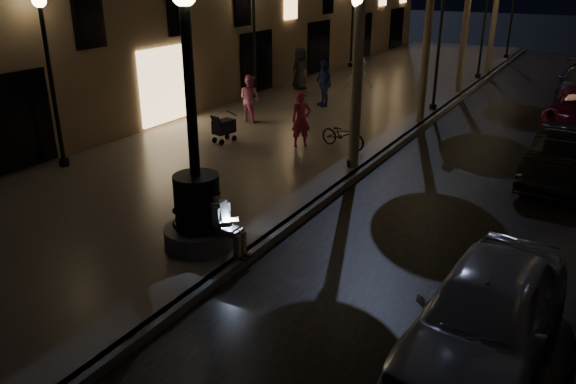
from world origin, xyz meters
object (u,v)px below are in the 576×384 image
Objects in this scene: lamp_curb_a at (356,57)px; lamp_curb_c at (485,16)px; pedestrian_white at (358,80)px; bicycle at (343,135)px; car_front at (486,313)px; stroller at (224,127)px; lamp_curb_d at (513,7)px; pedestrian_red at (301,120)px; pedestrian_blue at (324,83)px; lamp_curb_b at (440,30)px; fountain_lamppost at (197,199)px; lamp_left_c at (353,11)px; lamp_left_a at (48,57)px; pedestrian_dark at (300,68)px; seated_man_laptop at (223,220)px; lamp_left_b at (254,26)px; pedestrian_pink at (250,98)px; car_second at (565,157)px.

lamp_curb_a and lamp_curb_c have the same top height.
pedestrian_white is 1.21× the size of bicycle.
stroller is at bearing 149.10° from car_front.
lamp_curb_d reaches higher than stroller.
pedestrian_red is at bearing 137.74° from car_front.
pedestrian_white is 1.03× the size of pedestrian_blue.
fountain_lamppost is at bearing -92.86° from lamp_curb_b.
lamp_curb_b is 10.70m from lamp_left_c.
lamp_left_a is 8.64m from bicycle.
car_front is 19.30m from pedestrian_dark.
pedestrian_red is at bearing 106.59° from seated_man_laptop.
lamp_left_b is 6.87m from stroller.
pedestrian_red is (2.36, 0.84, 0.35)m from stroller.
lamp_left_c is (-7.10, 8.00, 0.00)m from lamp_curb_b.
pedestrian_white is (4.07, -8.52, -2.07)m from lamp_left_c.
lamp_curb_b reaches higher than pedestrian_dark.
pedestrian_dark is (-6.56, 0.98, -2.09)m from lamp_curb_b.
lamp_left_c is 13.52m from pedestrian_pink.
lamp_left_c is (0.00, 20.00, 0.00)m from lamp_left_a.
lamp_curb_a is 3.16m from bicycle.
bicycle is (-5.93, 7.99, -0.13)m from car_front.
pedestrian_dark is at bearing 113.37° from seated_man_laptop.
pedestrian_red is (-7.14, 7.49, 0.31)m from car_front.
lamp_curb_d and lamp_left_b have the same top height.
pedestrian_white is (4.07, 1.48, -2.07)m from lamp_left_b.
pedestrian_dark reaches higher than stroller.
lamp_left_b is 4.75× the size of stroller.
lamp_left_c is 4.75× the size of stroller.
pedestrian_blue is at bearing 7.24° from lamp_left_b.
bicycle is (6.14, -4.51, -2.62)m from lamp_left_b.
lamp_curb_d is 1.11× the size of car_second.
pedestrian_white is (-0.86, 6.49, 0.11)m from pedestrian_red.
pedestrian_dark is at bearing -70.88° from pedestrian_pink.
lamp_curb_c is 14.77m from bicycle.
lamp_curb_a is (0.09, 6.00, 2.35)m from seated_man_laptop.
pedestrian_dark is (-4.39, 7.99, 0.09)m from pedestrian_red.
lamp_curb_b is at bearing 87.14° from fountain_lamppost.
lamp_left_c is 15.97m from bicycle.
pedestrian_pink is (-10.22, 9.29, 0.31)m from car_front.
car_second is at bearing 26.54° from lamp_left_a.
lamp_curb_c reaches higher than car_second.
pedestrian_pink is 5.20m from pedestrian_white.
lamp_left_a is 2.55× the size of pedestrian_dark.
pedestrian_pink is at bearing 141.88° from car_front.
seated_man_laptop is 30.09m from lamp_curb_d.
stroller is at bearing -120.02° from lamp_curb_b.
lamp_curb_c is at bearing 8.10° from bicycle.
car_front is at bearing -18.95° from pedestrian_blue.
bicycle is (-0.26, 7.49, -0.59)m from fountain_lamppost.
pedestrian_blue is at bearing -72.51° from lamp_left_c.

